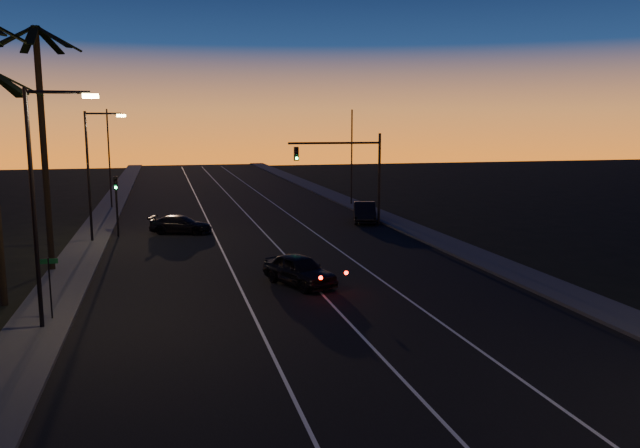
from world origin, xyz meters
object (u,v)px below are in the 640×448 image
object	(u,v)px
cross_car	(181,225)
lead_car	(299,270)
right_car	(365,212)
signal_mast	(349,163)

from	to	relation	value
cross_car	lead_car	bearing A→B (deg)	-72.28
lead_car	right_car	distance (m)	19.97
lead_car	right_car	size ratio (longest dim) A/B	1.02
signal_mast	lead_car	distance (m)	17.88
signal_mast	right_car	xyz separation A→B (m)	(1.86, 1.92, -3.99)
signal_mast	cross_car	size ratio (longest dim) A/B	1.51
right_car	signal_mast	bearing A→B (deg)	-134.17
right_car	lead_car	bearing A→B (deg)	-117.26
signal_mast	cross_car	xyz separation A→B (m)	(-12.39, 0.16, -4.14)
right_car	cross_car	size ratio (longest dim) A/B	1.06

